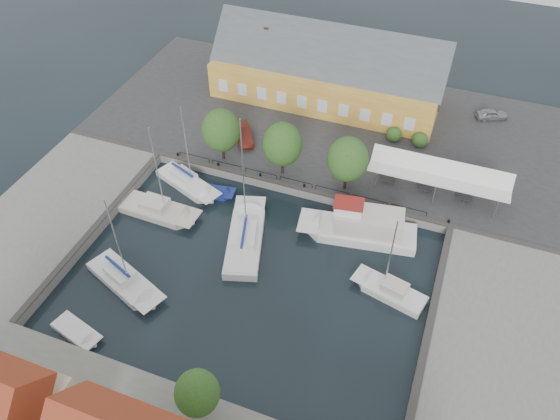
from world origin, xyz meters
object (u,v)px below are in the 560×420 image
object	(u,v)px
east_boat_b	(390,292)
launch_nw	(213,193)
tent_canopy	(439,174)
trawler	(362,229)
west_boat_b	(159,211)
warehouse	(324,71)
west_boat_a	(187,184)
car_silver	(492,114)
car_red	(243,134)
west_boat_d	(125,281)
launch_sw	(77,333)
center_sailboat	(246,239)

from	to	relation	value
east_boat_b	launch_nw	distance (m)	21.61
tent_canopy	trawler	size ratio (longest dim) A/B	1.17
tent_canopy	west_boat_b	size ratio (longest dim) A/B	1.22
warehouse	west_boat_a	size ratio (longest dim) A/B	2.58
west_boat_a	west_boat_b	xyz separation A→B (m)	(-0.77, -4.84, -0.01)
car_silver	west_boat_b	size ratio (longest dim) A/B	0.33
tent_canopy	car_red	world-z (taller)	tent_canopy
warehouse	west_boat_d	world-z (taller)	west_boat_d
warehouse	east_boat_b	distance (m)	31.70
west_boat_b	launch_sw	size ratio (longest dim) A/B	2.32
west_boat_a	west_boat_b	bearing A→B (deg)	-99.01
car_silver	east_boat_b	world-z (taller)	east_boat_b
trawler	launch_sw	distance (m)	27.47
west_boat_b	west_boat_d	bearing A→B (deg)	-79.41
warehouse	tent_canopy	xyz separation A→B (m)	(16.60, -13.86, -0.74)
launch_sw	east_boat_b	bearing A→B (deg)	29.21
warehouse	car_silver	world-z (taller)	warehouse
tent_canopy	west_boat_a	xyz separation A→B (m)	(-25.28, -7.04, -3.41)
car_red	east_boat_b	world-z (taller)	east_boat_b
tent_canopy	west_boat_d	size ratio (longest dim) A/B	1.21
tent_canopy	trawler	bearing A→B (deg)	-126.90
car_silver	car_red	distance (m)	30.30
launch_sw	center_sailboat	bearing A→B (deg)	57.87
car_silver	west_boat_b	bearing A→B (deg)	109.63
car_red	west_boat_a	size ratio (longest dim) A/B	0.43
east_boat_b	launch_sw	world-z (taller)	east_boat_b
trawler	tent_canopy	bearing A→B (deg)	53.10
tent_canopy	east_boat_b	world-z (taller)	east_boat_b
car_red	center_sailboat	distance (m)	15.33
launch_sw	launch_nw	distance (m)	20.00
car_red	car_silver	bearing A→B (deg)	-4.95
tent_canopy	west_boat_d	xyz separation A→B (m)	(-24.35, -20.99, -3.41)
car_red	center_sailboat	world-z (taller)	center_sailboat
tent_canopy	east_boat_b	distance (m)	14.22
launch_sw	car_silver	bearing A→B (deg)	55.61
launch_sw	trawler	bearing A→B (deg)	44.73
car_red	west_boat_a	bearing A→B (deg)	-142.79
car_silver	trawler	distance (m)	25.80
tent_canopy	car_red	distance (m)	22.45
car_silver	launch_nw	distance (m)	35.25
center_sailboat	trawler	bearing A→B (deg)	24.65
tent_canopy	center_sailboat	size ratio (longest dim) A/B	0.98
car_silver	trawler	size ratio (longest dim) A/B	0.32
west_boat_a	west_boat_d	size ratio (longest dim) A/B	0.96
west_boat_b	car_red	bearing A→B (deg)	74.45
west_boat_a	west_boat_b	world-z (taller)	west_boat_b
car_silver	center_sailboat	world-z (taller)	center_sailboat
west_boat_a	west_boat_d	world-z (taller)	west_boat_d
west_boat_a	launch_nw	size ratio (longest dim) A/B	2.31
west_boat_b	launch_nw	xyz separation A→B (m)	(3.91, 4.64, -0.17)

